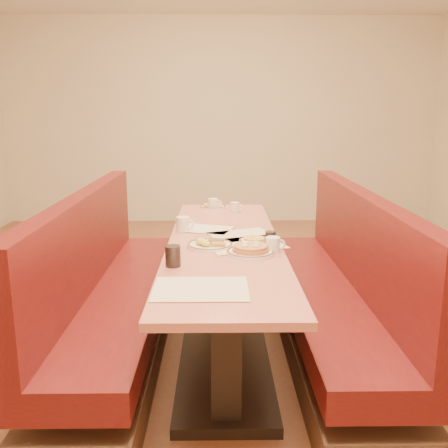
{
  "coord_description": "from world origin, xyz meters",
  "views": [
    {
      "loc": [
        -0.04,
        -3.05,
        1.56
      ],
      "look_at": [
        0.0,
        0.05,
        0.85
      ],
      "focal_mm": 40.0,
      "sensor_mm": 36.0,
      "label": 1
    }
  ],
  "objects_px": {
    "coffee_mug_a": "(273,244)",
    "soda_tumbler_mid": "(270,239)",
    "diner_table": "(224,297)",
    "pancake_plate": "(250,250)",
    "coffee_mug_c": "(235,207)",
    "coffee_mug_b": "(183,224)",
    "booth_left": "(111,299)",
    "coffee_mug_d": "(213,204)",
    "booth_right": "(336,298)",
    "eggs_plate": "(209,244)",
    "soda_tumbler_near": "(173,256)"
  },
  "relations": [
    {
      "from": "coffee_mug_b",
      "to": "soda_tumbler_mid",
      "type": "bearing_deg",
      "value": -16.81
    },
    {
      "from": "booth_right",
      "to": "soda_tumbler_mid",
      "type": "bearing_deg",
      "value": -165.05
    },
    {
      "from": "coffee_mug_b",
      "to": "coffee_mug_d",
      "type": "height_order",
      "value": "coffee_mug_b"
    },
    {
      "from": "booth_left",
      "to": "coffee_mug_a",
      "type": "xyz_separation_m",
      "value": [
        1.02,
        -0.26,
        0.44
      ]
    },
    {
      "from": "eggs_plate",
      "to": "diner_table",
      "type": "bearing_deg",
      "value": 56.64
    },
    {
      "from": "coffee_mug_a",
      "to": "coffee_mug_b",
      "type": "distance_m",
      "value": 0.77
    },
    {
      "from": "diner_table",
      "to": "coffee_mug_d",
      "type": "distance_m",
      "value": 1.13
    },
    {
      "from": "coffee_mug_a",
      "to": "coffee_mug_c",
      "type": "relative_size",
      "value": 1.13
    },
    {
      "from": "pancake_plate",
      "to": "coffee_mug_c",
      "type": "relative_size",
      "value": 2.65
    },
    {
      "from": "soda_tumbler_mid",
      "to": "diner_table",
      "type": "bearing_deg",
      "value": 156.66
    },
    {
      "from": "eggs_plate",
      "to": "soda_tumbler_mid",
      "type": "xyz_separation_m",
      "value": [
        0.37,
        0.02,
        0.03
      ]
    },
    {
      "from": "diner_table",
      "to": "coffee_mug_b",
      "type": "height_order",
      "value": "coffee_mug_b"
    },
    {
      "from": "diner_table",
      "to": "eggs_plate",
      "type": "height_order",
      "value": "eggs_plate"
    },
    {
      "from": "booth_right",
      "to": "coffee_mug_b",
      "type": "height_order",
      "value": "booth_right"
    },
    {
      "from": "coffee_mug_c",
      "to": "soda_tumbler_mid",
      "type": "height_order",
      "value": "soda_tumbler_mid"
    },
    {
      "from": "booth_right",
      "to": "coffee_mug_b",
      "type": "xyz_separation_m",
      "value": [
        -1.01,
        0.28,
        0.44
      ]
    },
    {
      "from": "coffee_mug_a",
      "to": "booth_right",
      "type": "bearing_deg",
      "value": 23.3
    },
    {
      "from": "diner_table",
      "to": "coffee_mug_d",
      "type": "xyz_separation_m",
      "value": [
        -0.07,
        1.04,
        0.42
      ]
    },
    {
      "from": "booth_left",
      "to": "soda_tumbler_mid",
      "type": "bearing_deg",
      "value": -6.81
    },
    {
      "from": "eggs_plate",
      "to": "coffee_mug_d",
      "type": "distance_m",
      "value": 1.18
    },
    {
      "from": "coffee_mug_c",
      "to": "diner_table",
      "type": "bearing_deg",
      "value": -84.61
    },
    {
      "from": "pancake_plate",
      "to": "coffee_mug_c",
      "type": "xyz_separation_m",
      "value": [
        -0.04,
        1.22,
        0.02
      ]
    },
    {
      "from": "booth_right",
      "to": "coffee_mug_c",
      "type": "distance_m",
      "value": 1.2
    },
    {
      "from": "diner_table",
      "to": "coffee_mug_b",
      "type": "relative_size",
      "value": 19.66
    },
    {
      "from": "coffee_mug_d",
      "to": "soda_tumbler_mid",
      "type": "bearing_deg",
      "value": -65.57
    },
    {
      "from": "booth_left",
      "to": "soda_tumbler_near",
      "type": "height_order",
      "value": "booth_left"
    },
    {
      "from": "coffee_mug_a",
      "to": "coffee_mug_d",
      "type": "distance_m",
      "value": 1.35
    },
    {
      "from": "booth_left",
      "to": "pancake_plate",
      "type": "relative_size",
      "value": 8.97
    },
    {
      "from": "booth_right",
      "to": "coffee_mug_b",
      "type": "bearing_deg",
      "value": 164.66
    },
    {
      "from": "diner_table",
      "to": "eggs_plate",
      "type": "distance_m",
      "value": 0.43
    },
    {
      "from": "diner_table",
      "to": "soda_tumbler_near",
      "type": "relative_size",
      "value": 22.14
    },
    {
      "from": "booth_right",
      "to": "pancake_plate",
      "type": "height_order",
      "value": "booth_right"
    },
    {
      "from": "diner_table",
      "to": "booth_right",
      "type": "distance_m",
      "value": 0.73
    },
    {
      "from": "coffee_mug_b",
      "to": "coffee_mug_a",
      "type": "bearing_deg",
      "value": -24.84
    },
    {
      "from": "pancake_plate",
      "to": "eggs_plate",
      "type": "relative_size",
      "value": 1.01
    },
    {
      "from": "coffee_mug_a",
      "to": "soda_tumbler_mid",
      "type": "relative_size",
      "value": 1.3
    },
    {
      "from": "coffee_mug_b",
      "to": "booth_left",
      "type": "bearing_deg",
      "value": -130.0
    },
    {
      "from": "booth_left",
      "to": "pancake_plate",
      "type": "distance_m",
      "value": 1.02
    },
    {
      "from": "coffee_mug_c",
      "to": "soda_tumbler_mid",
      "type": "xyz_separation_m",
      "value": [
        0.18,
        -1.05,
        0.0
      ]
    },
    {
      "from": "booth_left",
      "to": "coffee_mug_d",
      "type": "bearing_deg",
      "value": 57.78
    },
    {
      "from": "diner_table",
      "to": "coffee_mug_a",
      "type": "height_order",
      "value": "coffee_mug_a"
    },
    {
      "from": "soda_tumbler_near",
      "to": "coffee_mug_c",
      "type": "bearing_deg",
      "value": 75.24
    },
    {
      "from": "diner_table",
      "to": "soda_tumbler_mid",
      "type": "xyz_separation_m",
      "value": [
        0.28,
        -0.12,
        0.42
      ]
    },
    {
      "from": "coffee_mug_d",
      "to": "eggs_plate",
      "type": "bearing_deg",
      "value": -83.3
    },
    {
      "from": "pancake_plate",
      "to": "coffee_mug_d",
      "type": "distance_m",
      "value": 1.36
    },
    {
      "from": "booth_right",
      "to": "coffee_mug_a",
      "type": "relative_size",
      "value": 21.05
    },
    {
      "from": "diner_table",
      "to": "eggs_plate",
      "type": "bearing_deg",
      "value": -123.36
    },
    {
      "from": "booth_right",
      "to": "coffee_mug_d",
      "type": "bearing_deg",
      "value": 127.69
    },
    {
      "from": "booth_left",
      "to": "booth_right",
      "type": "relative_size",
      "value": 1.0
    },
    {
      "from": "booth_right",
      "to": "pancake_plate",
      "type": "distance_m",
      "value": 0.77
    }
  ]
}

